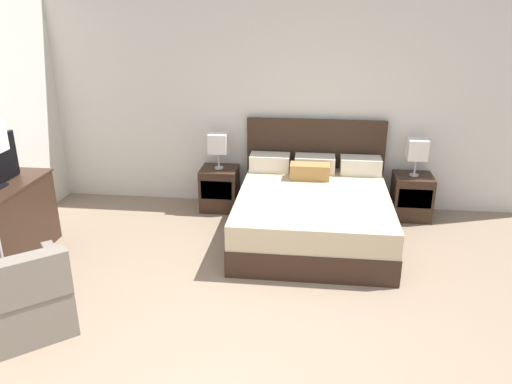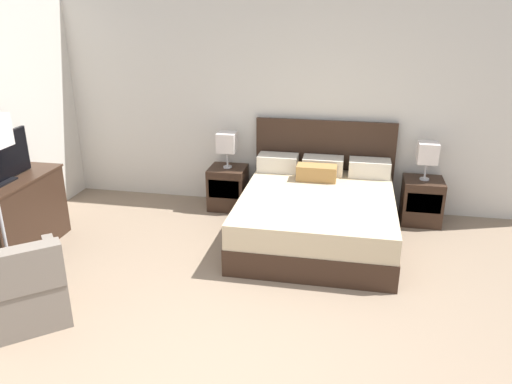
{
  "view_description": "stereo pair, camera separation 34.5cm",
  "coord_description": "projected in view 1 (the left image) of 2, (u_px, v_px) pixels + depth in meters",
  "views": [
    {
      "loc": [
        0.5,
        -2.59,
        2.5
      ],
      "look_at": [
        -0.04,
        1.96,
        0.75
      ],
      "focal_mm": 35.0,
      "sensor_mm": 36.0,
      "label": 1
    },
    {
      "loc": [
        0.84,
        -2.54,
        2.5
      ],
      "look_at": [
        -0.04,
        1.96,
        0.75
      ],
      "focal_mm": 35.0,
      "sensor_mm": 36.0,
      "label": 2
    }
  ],
  "objects": [
    {
      "name": "bed",
      "position": [
        313.0,
        211.0,
        5.6
      ],
      "size": [
        1.72,
        1.96,
        1.15
      ],
      "color": "#332116",
      "rests_on": "ground"
    },
    {
      "name": "nightstand_right",
      "position": [
        412.0,
        196.0,
        6.11
      ],
      "size": [
        0.46,
        0.44,
        0.54
      ],
      "color": "#332116",
      "rests_on": "ground"
    },
    {
      "name": "table_lamp_left",
      "position": [
        218.0,
        143.0,
        6.16
      ],
      "size": [
        0.23,
        0.23,
        0.45
      ],
      "color": "#B7B7BC",
      "rests_on": "nightstand_left"
    },
    {
      "name": "armchair_by_window",
      "position": [
        22.0,
        300.0,
        3.95
      ],
      "size": [
        0.96,
        0.97,
        0.76
      ],
      "color": "#70665B",
      "rests_on": "ground"
    },
    {
      "name": "nightstand_left",
      "position": [
        220.0,
        188.0,
        6.37
      ],
      "size": [
        0.46,
        0.44,
        0.54
      ],
      "color": "#332116",
      "rests_on": "ground"
    },
    {
      "name": "dresser",
      "position": [
        1.0,
        225.0,
        4.97
      ],
      "size": [
        0.52,
        1.33,
        0.81
      ],
      "color": "#332116",
      "rests_on": "ground"
    },
    {
      "name": "wall_back",
      "position": [
        275.0,
        100.0,
        6.2
      ],
      "size": [
        6.89,
        0.06,
        2.71
      ],
      "primitive_type": "cube",
      "color": "beige",
      "rests_on": "ground"
    },
    {
      "name": "table_lamp_right",
      "position": [
        417.0,
        150.0,
        5.9
      ],
      "size": [
        0.23,
        0.23,
        0.45
      ],
      "color": "#B7B7BC",
      "rests_on": "nightstand_right"
    }
  ]
}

